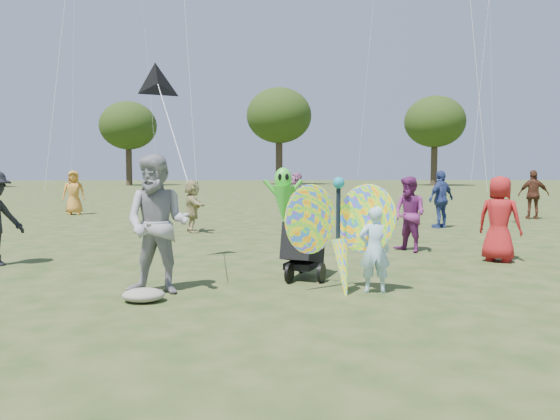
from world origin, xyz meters
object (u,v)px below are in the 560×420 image
(crowd_d, at_px, (192,206))
(butterfly_kite, at_px, (340,234))
(crowd_a, at_px, (499,219))
(crowd_h, at_px, (534,195))
(crowd_c, at_px, (441,199))
(crowd_j, at_px, (296,192))
(crowd_e, at_px, (409,214))
(jogging_stroller, at_px, (303,239))
(adult_man, at_px, (158,224))
(child_girl, at_px, (375,250))
(alien_kite, at_px, (283,197))
(crowd_g, at_px, (74,193))

(crowd_d, xyz_separation_m, butterfly_kite, (2.86, -7.36, 0.10))
(crowd_a, bearing_deg, crowd_h, -79.91)
(crowd_a, relative_size, crowd_c, 0.95)
(crowd_h, height_order, crowd_j, crowd_h)
(crowd_e, xyz_separation_m, crowd_h, (6.29, 7.14, 0.06))
(jogging_stroller, distance_m, butterfly_kite, 1.15)
(adult_man, bearing_deg, crowd_a, 33.35)
(child_girl, relative_size, butterfly_kite, 0.66)
(jogging_stroller, bearing_deg, crowd_a, 44.57)
(adult_man, height_order, butterfly_kite, adult_man)
(adult_man, relative_size, butterfly_kite, 1.06)
(butterfly_kite, xyz_separation_m, alien_kite, (-0.45, 6.62, 0.16))
(crowd_a, xyz_separation_m, crowd_d, (-6.16, 4.95, -0.08))
(adult_man, relative_size, crowd_e, 1.22)
(crowd_h, relative_size, jogging_stroller, 1.46)
(crowd_d, bearing_deg, alien_kite, -124.18)
(child_girl, height_order, crowd_e, crowd_e)
(adult_man, relative_size, crowd_d, 1.34)
(child_girl, xyz_separation_m, alien_kite, (-0.93, 6.64, 0.38))
(crowd_c, relative_size, jogging_stroller, 1.45)
(crowd_h, bearing_deg, crowd_j, -9.30)
(adult_man, bearing_deg, crowd_d, 104.39)
(child_girl, height_order, crowd_h, crowd_h)
(adult_man, xyz_separation_m, crowd_d, (-0.39, 7.29, -0.24))
(crowd_j, bearing_deg, crowd_a, 16.44)
(crowd_a, bearing_deg, crowd_g, -3.36)
(crowd_d, height_order, crowd_e, crowd_e)
(crowd_g, height_order, alien_kite, alien_kite)
(crowd_h, bearing_deg, jogging_stroller, 61.81)
(adult_man, distance_m, crowd_j, 14.31)
(crowd_d, xyz_separation_m, crowd_g, (-5.11, 5.98, 0.12))
(crowd_h, bearing_deg, crowd_c, 46.34)
(butterfly_kite, bearing_deg, adult_man, 178.35)
(adult_man, distance_m, crowd_g, 14.36)
(crowd_c, xyz_separation_m, crowd_j, (-3.74, 5.94, -0.05))
(child_girl, relative_size, crowd_a, 0.76)
(alien_kite, bearing_deg, jogging_stroller, -89.53)
(crowd_h, relative_size, alien_kite, 0.96)
(crowd_j, xyz_separation_m, alien_kite, (-0.89, -7.46, 0.18))
(adult_man, bearing_deg, crowd_c, 61.86)
(crowd_a, bearing_deg, butterfly_kite, 76.84)
(adult_man, bearing_deg, crowd_j, 89.62)
(child_girl, distance_m, crowd_d, 8.09)
(crowd_h, xyz_separation_m, jogging_stroller, (-8.68, -9.71, -0.22))
(crowd_e, bearing_deg, crowd_h, 106.78)
(adult_man, bearing_deg, child_girl, 9.61)
(crowd_h, bearing_deg, crowd_g, 4.63)
(child_girl, relative_size, crowd_e, 0.77)
(crowd_c, height_order, crowd_j, crowd_c)
(child_girl, distance_m, jogging_stroller, 1.39)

